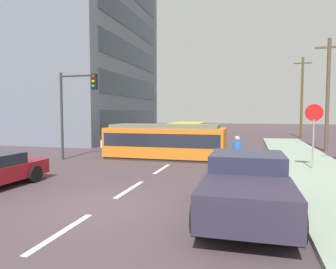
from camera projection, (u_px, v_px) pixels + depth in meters
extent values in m
plane|color=#44363C|center=(181.00, 157.00, 18.40)|extent=(120.00, 120.00, 0.00)
cube|color=gray|center=(320.00, 175.00, 12.80)|extent=(3.20, 36.00, 0.14)
cube|color=silver|center=(62.00, 232.00, 6.84)|extent=(0.16, 2.40, 0.01)
cube|color=silver|center=(130.00, 189.00, 10.69)|extent=(0.16, 2.40, 0.01)
cube|color=silver|center=(162.00, 169.00, 14.55)|extent=(0.16, 2.40, 0.01)
cube|color=silver|center=(196.00, 148.00, 23.47)|extent=(0.16, 2.40, 0.01)
cube|color=silver|center=(207.00, 141.00, 29.25)|extent=(0.16, 2.40, 0.01)
cube|color=slate|center=(66.00, 45.00, 32.06)|extent=(14.58, 16.55, 19.20)
cube|color=#2D3847|center=(133.00, 120.00, 30.72)|extent=(0.06, 14.07, 1.92)
cube|color=#2D3847|center=(133.00, 87.00, 30.49)|extent=(0.06, 14.07, 1.92)
cube|color=#2D3847|center=(132.00, 54.00, 30.27)|extent=(0.06, 14.07, 1.92)
cube|color=#2D3847|center=(132.00, 21.00, 30.04)|extent=(0.06, 14.07, 1.92)
cube|color=orange|center=(165.00, 142.00, 17.81)|extent=(6.78, 2.51, 1.63)
cube|color=#2D2D2D|center=(166.00, 157.00, 17.87)|extent=(6.65, 2.39, 0.15)
cube|color=#5E6758|center=(165.00, 126.00, 17.74)|extent=(6.10, 2.14, 0.20)
cube|color=#1E232D|center=(165.00, 139.00, 17.79)|extent=(6.51, 2.55, 0.72)
cube|color=gold|center=(188.00, 132.00, 26.10)|extent=(2.57, 5.21, 1.51)
cube|color=black|center=(182.00, 131.00, 23.62)|extent=(2.25, 0.15, 0.91)
cube|color=black|center=(188.00, 128.00, 26.08)|extent=(2.60, 4.44, 0.60)
cylinder|color=black|center=(184.00, 140.00, 24.54)|extent=(2.56, 0.93, 0.90)
cylinder|color=black|center=(192.00, 137.00, 27.74)|extent=(2.56, 0.93, 0.90)
cylinder|color=#1D2E44|center=(234.00, 165.00, 13.08)|extent=(0.16, 0.16, 0.85)
cylinder|color=#1D2E44|center=(239.00, 165.00, 13.03)|extent=(0.16, 0.16, 0.85)
cylinder|color=blue|center=(237.00, 148.00, 13.01)|extent=(0.36, 0.36, 0.60)
sphere|color=tan|center=(237.00, 139.00, 12.98)|extent=(0.22, 0.22, 0.22)
cube|color=brown|center=(243.00, 153.00, 13.01)|extent=(0.21, 0.11, 0.24)
cube|color=#2D283A|center=(247.00, 190.00, 7.90)|extent=(2.05, 5.02, 0.65)
cube|color=#25273E|center=(247.00, 163.00, 8.39)|extent=(1.92, 1.92, 0.55)
cube|color=#2D283A|center=(247.00, 188.00, 6.55)|extent=(2.02, 2.27, 0.12)
cylinder|color=black|center=(213.00, 185.00, 9.62)|extent=(0.29, 0.80, 0.80)
cylinder|color=black|center=(282.00, 189.00, 9.12)|extent=(0.29, 0.80, 0.80)
cylinder|color=black|center=(199.00, 216.00, 6.72)|extent=(0.29, 0.80, 0.80)
cylinder|color=black|center=(298.00, 224.00, 6.23)|extent=(0.29, 0.80, 0.80)
cylinder|color=black|center=(35.00, 174.00, 11.75)|extent=(0.23, 0.64, 0.64)
cube|color=silver|center=(126.00, 142.00, 22.75)|extent=(1.77, 4.53, 0.55)
cube|color=black|center=(125.00, 135.00, 22.58)|extent=(1.62, 2.50, 0.40)
cylinder|color=black|center=(122.00, 142.00, 24.30)|extent=(0.22, 0.64, 0.64)
cylinder|color=black|center=(143.00, 143.00, 23.85)|extent=(0.22, 0.64, 0.64)
cylinder|color=black|center=(107.00, 146.00, 21.69)|extent=(0.22, 0.64, 0.64)
cylinder|color=black|center=(130.00, 147.00, 21.23)|extent=(0.22, 0.64, 0.64)
cylinder|color=gray|center=(313.00, 144.00, 13.83)|extent=(0.07, 0.07, 2.20)
cylinder|color=red|center=(314.00, 113.00, 13.73)|extent=(0.76, 0.04, 0.76)
cylinder|color=#333333|center=(62.00, 116.00, 17.36)|extent=(0.14, 0.14, 4.86)
cylinder|color=#333333|center=(77.00, 76.00, 16.94)|extent=(2.05, 0.10, 0.10)
cube|color=black|center=(94.00, 82.00, 16.70)|extent=(0.28, 0.24, 0.84)
sphere|color=red|center=(93.00, 77.00, 16.56)|extent=(0.16, 0.16, 0.16)
sphere|color=gold|center=(93.00, 81.00, 16.57)|extent=(0.16, 0.16, 0.16)
sphere|color=green|center=(93.00, 86.00, 16.59)|extent=(0.16, 0.16, 0.16)
cylinder|color=brown|center=(328.00, 95.00, 21.03)|extent=(0.24, 0.24, 7.63)
cube|color=brown|center=(329.00, 47.00, 20.80)|extent=(1.80, 0.12, 0.12)
cylinder|color=brown|center=(302.00, 98.00, 32.42)|extent=(0.24, 0.24, 8.38)
cube|color=brown|center=(303.00, 63.00, 32.17)|extent=(1.80, 0.12, 0.12)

